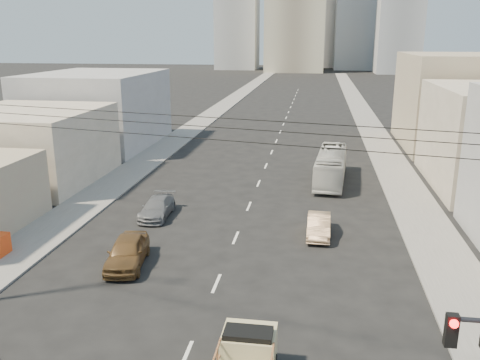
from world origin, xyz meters
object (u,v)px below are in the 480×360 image
(city_bus, at_px, (331,166))
(sedan_grey, at_px, (157,208))
(sedan_tan, at_px, (319,226))
(sedan_brown, at_px, (127,252))

(city_bus, bearing_deg, sedan_grey, -133.50)
(sedan_tan, xyz_separation_m, sedan_grey, (-10.81, 1.82, -0.01))
(sedan_brown, bearing_deg, sedan_grey, 87.50)
(city_bus, height_order, sedan_brown, city_bus)
(sedan_tan, bearing_deg, sedan_grey, 171.07)
(city_bus, bearing_deg, sedan_brown, -116.61)
(city_bus, distance_m, sedan_grey, 15.83)
(sedan_brown, height_order, sedan_tan, sedan_brown)
(sedan_tan, distance_m, sedan_grey, 10.96)
(city_bus, distance_m, sedan_brown, 21.24)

